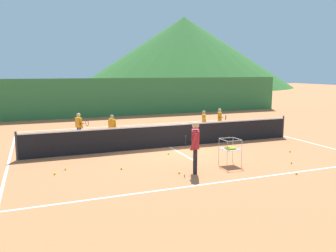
# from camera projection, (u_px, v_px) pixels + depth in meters

# --- Properties ---
(ground_plane) EXTENTS (120.00, 120.00, 0.00)m
(ground_plane) POSITION_uv_depth(u_px,v_px,m) (169.00, 147.00, 14.55)
(ground_plane) COLOR #C67042
(line_baseline_near) EXTENTS (12.40, 0.08, 0.01)m
(line_baseline_near) POSITION_uv_depth(u_px,v_px,m) (231.00, 181.00, 10.06)
(line_baseline_near) COLOR white
(line_baseline_near) RESTS_ON ground
(line_baseline_far) EXTENTS (12.40, 0.08, 0.01)m
(line_baseline_far) POSITION_uv_depth(u_px,v_px,m) (130.00, 125.00, 20.36)
(line_baseline_far) COLOR white
(line_baseline_far) RESTS_ON ground
(line_sideline_west) EXTENTS (0.08, 11.20, 0.01)m
(line_sideline_west) POSITION_uv_depth(u_px,v_px,m) (9.00, 161.00, 12.31)
(line_sideline_west) COLOR white
(line_sideline_west) RESTS_ON ground
(line_sideline_east) EXTENTS (0.08, 11.20, 0.01)m
(line_sideline_east) POSITION_uv_depth(u_px,v_px,m) (287.00, 137.00, 16.78)
(line_sideline_east) COLOR white
(line_sideline_east) RESTS_ON ground
(line_service_center) EXTENTS (0.08, 5.01, 0.01)m
(line_service_center) POSITION_uv_depth(u_px,v_px,m) (169.00, 147.00, 14.55)
(line_service_center) COLOR white
(line_service_center) RESTS_ON ground
(tennis_net) EXTENTS (11.92, 0.08, 1.05)m
(tennis_net) POSITION_uv_depth(u_px,v_px,m) (169.00, 135.00, 14.47)
(tennis_net) COLOR #333338
(tennis_net) RESTS_ON ground
(instructor) EXTENTS (0.49, 0.82, 1.63)m
(instructor) POSITION_uv_depth(u_px,v_px,m) (195.00, 142.00, 10.75)
(instructor) COLOR black
(instructor) RESTS_ON ground
(student_0) EXTENTS (0.55, 0.54, 1.30)m
(student_0) POSITION_uv_depth(u_px,v_px,m) (79.00, 124.00, 15.63)
(student_0) COLOR navy
(student_0) RESTS_ON ground
(student_1) EXTENTS (0.34, 0.50, 1.21)m
(student_1) POSITION_uv_depth(u_px,v_px,m) (112.00, 125.00, 15.73)
(student_1) COLOR silver
(student_1) RESTS_ON ground
(student_2) EXTENTS (0.39, 0.49, 1.24)m
(student_2) POSITION_uv_depth(u_px,v_px,m) (204.00, 120.00, 17.21)
(student_2) COLOR silver
(student_2) RESTS_ON ground
(student_3) EXTENTS (0.41, 0.70, 1.26)m
(student_3) POSITION_uv_depth(u_px,v_px,m) (220.00, 118.00, 17.91)
(student_3) COLOR black
(student_3) RESTS_ON ground
(ball_cart) EXTENTS (0.58, 0.58, 0.90)m
(ball_cart) POSITION_uv_depth(u_px,v_px,m) (230.00, 148.00, 11.70)
(ball_cart) COLOR #B7B7BC
(ball_cart) RESTS_ON ground
(tennis_ball_0) EXTENTS (0.07, 0.07, 0.07)m
(tennis_ball_0) POSITION_uv_depth(u_px,v_px,m) (168.00, 154.00, 13.25)
(tennis_ball_0) COLOR yellow
(tennis_ball_0) RESTS_ON ground
(tennis_ball_1) EXTENTS (0.07, 0.07, 0.07)m
(tennis_ball_1) POSITION_uv_depth(u_px,v_px,m) (296.00, 173.00, 10.68)
(tennis_ball_1) COLOR yellow
(tennis_ball_1) RESTS_ON ground
(tennis_ball_2) EXTENTS (0.07, 0.07, 0.07)m
(tennis_ball_2) POSITION_uv_depth(u_px,v_px,m) (290.00, 151.00, 13.63)
(tennis_ball_2) COLOR yellow
(tennis_ball_2) RESTS_ON ground
(tennis_ball_3) EXTENTS (0.07, 0.07, 0.07)m
(tennis_ball_3) POSITION_uv_depth(u_px,v_px,m) (179.00, 173.00, 10.77)
(tennis_ball_3) COLOR yellow
(tennis_ball_3) RESTS_ON ground
(tennis_ball_4) EXTENTS (0.07, 0.07, 0.07)m
(tennis_ball_4) POSITION_uv_depth(u_px,v_px,m) (66.00, 169.00, 11.17)
(tennis_ball_4) COLOR yellow
(tennis_ball_4) RESTS_ON ground
(tennis_ball_5) EXTENTS (0.07, 0.07, 0.07)m
(tennis_ball_5) POSITION_uv_depth(u_px,v_px,m) (55.00, 174.00, 10.67)
(tennis_ball_5) COLOR yellow
(tennis_ball_5) RESTS_ON ground
(tennis_ball_6) EXTENTS (0.07, 0.07, 0.07)m
(tennis_ball_6) POSITION_uv_depth(u_px,v_px,m) (291.00, 163.00, 11.93)
(tennis_ball_6) COLOR yellow
(tennis_ball_6) RESTS_ON ground
(tennis_ball_7) EXTENTS (0.07, 0.07, 0.07)m
(tennis_ball_7) POSITION_uv_depth(u_px,v_px,m) (121.00, 168.00, 11.24)
(tennis_ball_7) COLOR yellow
(tennis_ball_7) RESTS_ON ground
(windscreen_fence) EXTENTS (27.27, 0.08, 2.70)m
(windscreen_fence) POSITION_uv_depth(u_px,v_px,m) (113.00, 97.00, 24.18)
(windscreen_fence) COLOR #33753D
(windscreen_fence) RESTS_ON ground
(hill_0) EXTENTS (44.05, 44.05, 14.21)m
(hill_0) POSITION_uv_depth(u_px,v_px,m) (184.00, 52.00, 71.49)
(hill_0) COLOR #2D6628
(hill_0) RESTS_ON ground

